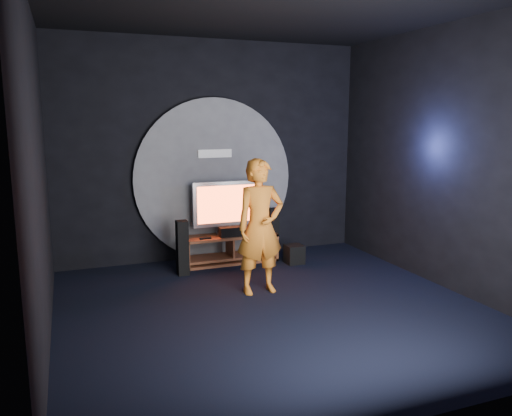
% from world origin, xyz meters
% --- Properties ---
extents(floor, '(5.00, 5.00, 0.00)m').
position_xyz_m(floor, '(0.00, 0.00, 0.00)').
color(floor, black).
rests_on(floor, ground).
extents(back_wall, '(5.00, 0.04, 3.50)m').
position_xyz_m(back_wall, '(0.00, 2.50, 1.75)').
color(back_wall, black).
rests_on(back_wall, ground).
extents(front_wall, '(5.00, 0.04, 3.50)m').
position_xyz_m(front_wall, '(0.00, -2.50, 1.75)').
color(front_wall, black).
rests_on(front_wall, ground).
extents(left_wall, '(0.04, 5.00, 3.50)m').
position_xyz_m(left_wall, '(-2.50, 0.00, 1.75)').
color(left_wall, black).
rests_on(left_wall, ground).
extents(right_wall, '(0.04, 5.00, 3.50)m').
position_xyz_m(right_wall, '(2.50, 0.00, 1.75)').
color(right_wall, black).
rests_on(right_wall, ground).
extents(ceiling, '(5.00, 5.00, 0.01)m').
position_xyz_m(ceiling, '(0.00, 0.00, 3.50)').
color(ceiling, black).
rests_on(ceiling, back_wall).
extents(wall_disc_panel, '(2.60, 0.11, 2.60)m').
position_xyz_m(wall_disc_panel, '(0.00, 2.44, 1.30)').
color(wall_disc_panel, '#515156').
rests_on(wall_disc_panel, ground).
extents(media_console, '(1.49, 0.45, 0.45)m').
position_xyz_m(media_console, '(0.14, 2.05, 0.19)').
color(media_console, brown).
rests_on(media_console, ground).
extents(tv, '(1.15, 0.22, 0.85)m').
position_xyz_m(tv, '(0.13, 2.12, 0.91)').
color(tv, '#ABABB2').
rests_on(tv, media_console).
extents(center_speaker, '(0.40, 0.15, 0.15)m').
position_xyz_m(center_speaker, '(0.13, 1.95, 0.53)').
color(center_speaker, black).
rests_on(center_speaker, media_console).
extents(remote, '(0.18, 0.05, 0.02)m').
position_xyz_m(remote, '(-0.30, 1.93, 0.46)').
color(remote, black).
rests_on(remote, media_console).
extents(tower_speaker_left, '(0.16, 0.18, 0.81)m').
position_xyz_m(tower_speaker_left, '(-0.72, 1.70, 0.41)').
color(tower_speaker_left, black).
rests_on(tower_speaker_left, ground).
extents(tower_speaker_right, '(0.16, 0.18, 0.81)m').
position_xyz_m(tower_speaker_right, '(0.91, 2.15, 0.41)').
color(tower_speaker_right, black).
rests_on(tower_speaker_right, ground).
extents(subwoofer, '(0.27, 0.27, 0.30)m').
position_xyz_m(subwoofer, '(1.06, 1.64, 0.15)').
color(subwoofer, black).
rests_on(subwoofer, ground).
extents(player, '(0.66, 0.45, 1.77)m').
position_xyz_m(player, '(0.08, 0.60, 0.89)').
color(player, orange).
rests_on(player, ground).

